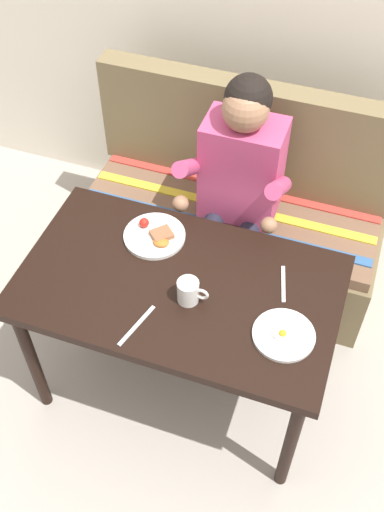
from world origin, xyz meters
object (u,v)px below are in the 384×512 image
coffee_mug (189,291)px  fork (283,284)px  plate_eggs (284,335)px  couch (233,220)px  person (237,183)px  knife (137,325)px  table (179,296)px  plate_breakfast (155,235)px

coffee_mug → fork: coffee_mug is taller
plate_eggs → coffee_mug: 0.37m
fork → couch: bearing=105.7°
person → coffee_mug: (0.01, -0.65, 0.04)m
fork → knife: 0.56m
table → person: person is taller
coffee_mug → knife: (-0.13, -0.17, -0.05)m
person → plate_breakfast: person is taller
plate_eggs → person: bearing=118.3°
table → fork: fork is taller
fork → knife: (-0.44, -0.35, 0.00)m
plate_breakfast → plate_eggs: 0.66m
plate_breakfast → coffee_mug: size_ratio=2.08×
table → knife: knife is taller
plate_breakfast → fork: size_ratio=1.44×
plate_breakfast → coffee_mug: bearing=-47.0°
coffee_mug → knife: size_ratio=0.59×
coffee_mug → knife: bearing=-128.3°
coffee_mug → knife: 0.22m
table → knife: bearing=-107.6°
plate_eggs → fork: plate_eggs is taller
couch → coffee_mug: couch is taller
person → plate_eggs: (0.37, -0.69, -0.00)m
couch → person: size_ratio=1.19×
knife → table: bearing=87.7°
plate_breakfast → knife: size_ratio=1.23×
knife → coffee_mug: bearing=67.0°
couch → plate_eggs: size_ratio=6.57×
couch → fork: couch is taller
table → plate_eggs: size_ratio=5.47×
table → fork: 0.40m
table → coffee_mug: (0.06, -0.06, 0.13)m
person → plate_eggs: bearing=-61.7°
person → plate_breakfast: size_ratio=4.94×
plate_eggs → coffee_mug: size_ratio=1.86×
plate_breakfast → plate_eggs: plate_breakfast is taller
couch → plate_eggs: (0.42, -0.87, 0.41)m
couch → plate_breakfast: size_ratio=5.87×
plate_eggs → fork: bearing=103.8°
table → plate_breakfast: bearing=132.1°
plate_eggs → coffee_mug: coffee_mug is taller
table → coffee_mug: bearing=-44.4°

